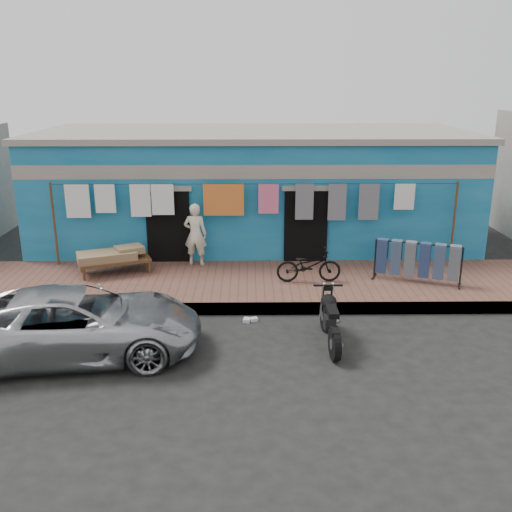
{
  "coord_description": "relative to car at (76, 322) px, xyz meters",
  "views": [
    {
      "loc": [
        -0.14,
        -9.59,
        4.76
      ],
      "look_at": [
        0.0,
        2.0,
        1.15
      ],
      "focal_mm": 40.0,
      "sensor_mm": 36.0,
      "label": 1
    }
  ],
  "objects": [
    {
      "name": "litter_c",
      "position": [
        3.02,
        1.43,
        -0.6
      ],
      "size": [
        0.17,
        0.19,
        0.07
      ],
      "primitive_type": "cube",
      "rotation": [
        0.0,
        0.0,
        1.4
      ],
      "color": "silver",
      "rests_on": "ground"
    },
    {
      "name": "jeans_rack",
      "position": [
        6.95,
        3.12,
        0.1
      ],
      "size": [
        2.31,
        1.76,
        0.98
      ],
      "primitive_type": null,
      "rotation": [
        0.0,
        0.0,
        -0.36
      ],
      "color": "black",
      "rests_on": "sidewalk"
    },
    {
      "name": "charpoy",
      "position": [
        -0.18,
        3.85,
        -0.09
      ],
      "size": [
        2.28,
        1.97,
        0.59
      ],
      "primitive_type": null,
      "rotation": [
        0.0,
        0.0,
        0.36
      ],
      "color": "brown",
      "rests_on": "sidewalk"
    },
    {
      "name": "sidewalk",
      "position": [
        3.22,
        3.26,
        -0.51
      ],
      "size": [
        28.0,
        3.0,
        0.25
      ],
      "primitive_type": "cube",
      "color": "brown",
      "rests_on": "ground"
    },
    {
      "name": "litter_b",
      "position": [
        4.8,
        1.41,
        -0.59
      ],
      "size": [
        0.23,
        0.22,
        0.09
      ],
      "primitive_type": "cube",
      "rotation": [
        0.0,
        0.0,
        0.61
      ],
      "color": "silver",
      "rests_on": "ground"
    },
    {
      "name": "building",
      "position": [
        3.22,
        7.25,
        1.05
      ],
      "size": [
        12.2,
        5.2,
        3.36
      ],
      "color": "#12608C",
      "rests_on": "ground"
    },
    {
      "name": "motorcycle",
      "position": [
        4.58,
        0.38,
        -0.12
      ],
      "size": [
        0.56,
        1.58,
        1.02
      ],
      "primitive_type": null,
      "rotation": [
        0.0,
        0.0,
        0.0
      ],
      "color": "black",
      "rests_on": "ground"
    },
    {
      "name": "clothesline",
      "position": [
        2.79,
        4.51,
        1.18
      ],
      "size": [
        10.06,
        0.06,
        2.1
      ],
      "color": "brown",
      "rests_on": "sidewalk"
    },
    {
      "name": "seated_person",
      "position": [
        1.73,
        4.46,
        0.41
      ],
      "size": [
        0.62,
        0.45,
        1.58
      ],
      "primitive_type": "imported",
      "rotation": [
        0.0,
        0.0,
        3.0
      ],
      "color": "beige",
      "rests_on": "sidewalk"
    },
    {
      "name": "ground",
      "position": [
        3.22,
        0.26,
        -0.64
      ],
      "size": [
        80.0,
        80.0,
        0.0
      ],
      "primitive_type": "plane",
      "color": "black",
      "rests_on": "ground"
    },
    {
      "name": "bicycle",
      "position": [
        4.45,
        3.15,
        0.09
      ],
      "size": [
        1.48,
        0.55,
        0.95
      ],
      "primitive_type": "imported",
      "rotation": [
        0.0,
        0.0,
        1.59
      ],
      "color": "black",
      "rests_on": "sidewalk"
    },
    {
      "name": "car",
      "position": [
        0.0,
        0.0,
        0.0
      ],
      "size": [
        4.73,
        2.6,
        1.27
      ],
      "primitive_type": "imported",
      "rotation": [
        0.0,
        0.0,
        1.7
      ],
      "color": "#AEAFB3",
      "rests_on": "ground"
    },
    {
      "name": "litter_a",
      "position": [
        3.16,
        1.46,
        -0.6
      ],
      "size": [
        0.18,
        0.16,
        0.07
      ],
      "primitive_type": "cube",
      "rotation": [
        0.0,
        0.0,
        0.34
      ],
      "color": "silver",
      "rests_on": "ground"
    },
    {
      "name": "curb",
      "position": [
        3.22,
        1.81,
        -0.51
      ],
      "size": [
        28.0,
        0.1,
        0.25
      ],
      "primitive_type": "cube",
      "color": "gray",
      "rests_on": "ground"
    }
  ]
}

